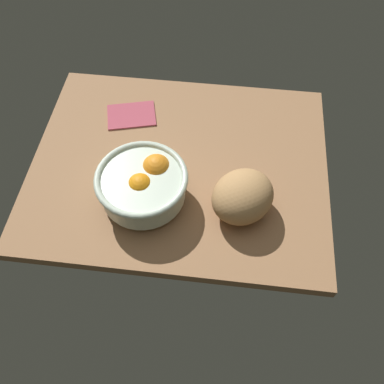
% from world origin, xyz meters
% --- Properties ---
extents(ground_plane, '(0.78, 0.62, 0.03)m').
position_xyz_m(ground_plane, '(0.00, 0.00, -0.01)').
color(ground_plane, '#976B47').
extents(fruit_bowl, '(0.22, 0.22, 0.10)m').
position_xyz_m(fruit_bowl, '(0.07, 0.11, 0.06)').
color(fruit_bowl, silver).
rests_on(fruit_bowl, ground).
extents(bread_loaf, '(0.21, 0.21, 0.11)m').
position_xyz_m(bread_loaf, '(-0.17, 0.12, 0.06)').
color(bread_loaf, tan).
rests_on(bread_loaf, ground).
extents(napkin_folded, '(0.16, 0.13, 0.01)m').
position_xyz_m(napkin_folded, '(0.16, -0.15, 0.00)').
color(napkin_folded, '#B14859').
rests_on(napkin_folded, ground).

